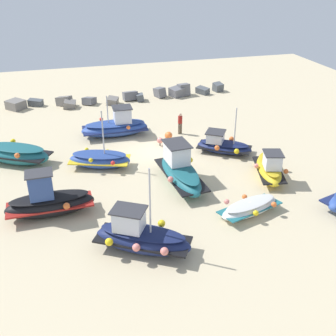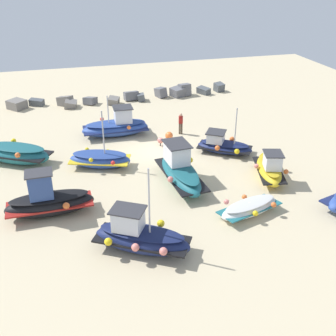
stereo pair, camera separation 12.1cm
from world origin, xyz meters
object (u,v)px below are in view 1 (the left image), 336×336
person_walking (180,122)px  fishing_boat_9 (100,159)px  fishing_boat_2 (49,202)px  fishing_boat_7 (269,168)px  mooring_buoy_0 (169,136)px  fishing_boat_3 (116,127)px  mooring_buoy_1 (160,140)px  fishing_boat_5 (250,207)px  fishing_boat_0 (141,237)px  fishing_boat_4 (223,145)px  fishing_boat_6 (16,154)px  fishing_boat_1 (180,171)px

person_walking → fishing_boat_9: bearing=117.5°
fishing_boat_2 → fishing_boat_9: size_ratio=1.09×
fishing_boat_7 → mooring_buoy_0: (-4.26, 7.08, -0.27)m
fishing_boat_3 → mooring_buoy_1: bearing=-44.4°
fishing_boat_3 → fishing_boat_5: fishing_boat_3 is taller
fishing_boat_0 → fishing_boat_4: size_ratio=1.17×
fishing_boat_3 → mooring_buoy_0: 4.04m
fishing_boat_3 → fishing_boat_7: size_ratio=1.24×
fishing_boat_6 → mooring_buoy_0: bearing=-144.8°
person_walking → fishing_boat_5: bearing=177.9°
fishing_boat_0 → fishing_boat_1: (3.52, 5.52, 0.07)m
fishing_boat_0 → fishing_boat_1: 6.55m
fishing_boat_3 → fishing_boat_5: 13.30m
fishing_boat_4 → fishing_boat_9: bearing=33.0°
fishing_boat_4 → mooring_buoy_0: size_ratio=5.96×
fishing_boat_5 → person_walking: size_ratio=2.32×
fishing_boat_1 → fishing_boat_3: size_ratio=1.03×
fishing_boat_3 → fishing_boat_4: fishing_boat_4 is taller
mooring_buoy_0 → fishing_boat_5: bearing=-82.1°
fishing_boat_0 → person_walking: size_ratio=2.83×
fishing_boat_1 → fishing_boat_5: fishing_boat_1 is taller
fishing_boat_7 → fishing_boat_9: (-9.57, 4.18, -0.12)m
fishing_boat_2 → fishing_boat_6: fishing_boat_2 is taller
fishing_boat_2 → mooring_buoy_0: 11.44m
fishing_boat_3 → fishing_boat_1: bearing=-71.8°
mooring_buoy_0 → fishing_boat_1: bearing=-99.6°
fishing_boat_7 → mooring_buoy_1: fishing_boat_7 is taller
fishing_boat_9 → fishing_boat_4: bearing=-160.5°
fishing_boat_5 → mooring_buoy_1: fishing_boat_5 is taller
fishing_boat_0 → person_walking: fishing_boat_0 is taller
fishing_boat_2 → fishing_boat_6: 7.04m
fishing_boat_3 → fishing_boat_0: bearing=-92.8°
fishing_boat_5 → fishing_boat_7: (2.81, 3.27, 0.27)m
mooring_buoy_0 → mooring_buoy_1: bearing=-138.0°
fishing_boat_0 → mooring_buoy_0: size_ratio=6.95×
fishing_boat_3 → fishing_boat_6: bearing=-155.6°
fishing_boat_9 → fishing_boat_7: bearing=176.2°
fishing_boat_4 → mooring_buoy_1: bearing=3.6°
fishing_boat_5 → fishing_boat_3: bearing=-85.1°
fishing_boat_1 → fishing_boat_6: size_ratio=1.06×
fishing_boat_3 → fishing_boat_9: bearing=-108.7°
fishing_boat_5 → fishing_boat_6: size_ratio=0.78×
fishing_boat_5 → mooring_buoy_1: size_ratio=6.02×
fishing_boat_9 → mooring_buoy_0: 6.05m
fishing_boat_1 → fishing_boat_9: bearing=48.1°
fishing_boat_7 → mooring_buoy_0: fishing_boat_7 is taller
fishing_boat_3 → fishing_boat_5: (4.94, -12.35, -0.31)m
fishing_boat_6 → fishing_boat_2: bearing=136.0°
fishing_boat_1 → fishing_boat_7: 5.38m
fishing_boat_6 → mooring_buoy_0: fishing_boat_6 is taller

